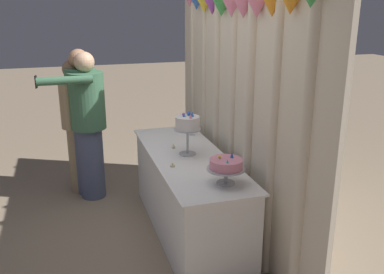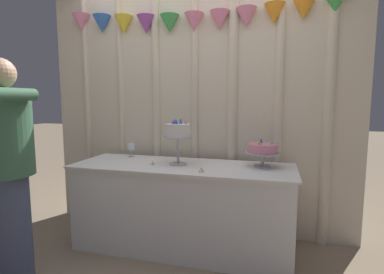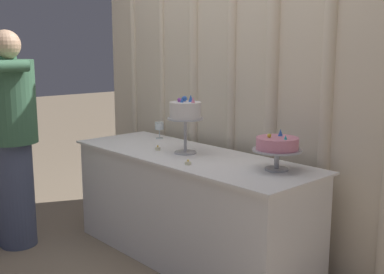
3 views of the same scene
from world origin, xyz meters
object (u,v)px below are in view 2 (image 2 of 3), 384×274
(cake_table, at_px, (183,207))
(wine_glass, at_px, (131,147))
(tealight_far_left, at_px, (152,164))
(cake_display_nearleft, at_px, (178,132))
(tealight_near_left, at_px, (201,171))
(guest_girl_blue_dress, at_px, (6,164))
(cake_display_nearright, at_px, (263,150))

(cake_table, relative_size, wine_glass, 14.30)
(tealight_far_left, bearing_deg, cake_display_nearleft, 20.85)
(cake_table, bearing_deg, tealight_near_left, -43.07)
(tealight_far_left, relative_size, tealight_near_left, 0.92)
(guest_girl_blue_dress, bearing_deg, tealight_near_left, 25.31)
(cake_display_nearleft, xyz_separation_m, tealight_near_left, (0.27, -0.22, -0.28))
(tealight_near_left, height_order, guest_girl_blue_dress, guest_girl_blue_dress)
(cake_table, distance_m, tealight_near_left, 0.50)
(cake_display_nearleft, distance_m, tealight_near_left, 0.44)
(cake_display_nearright, xyz_separation_m, wine_glass, (-1.30, 0.13, -0.05))
(wine_glass, bearing_deg, cake_display_nearright, -5.48)
(tealight_near_left, bearing_deg, wine_glass, 152.53)
(cake_table, relative_size, tealight_far_left, 50.62)
(cake_display_nearleft, relative_size, tealight_far_left, 10.70)
(wine_glass, height_order, tealight_near_left, wine_glass)
(cake_table, height_order, cake_display_nearleft, cake_display_nearleft)
(cake_display_nearright, relative_size, tealight_far_left, 7.78)
(cake_display_nearright, xyz_separation_m, tealight_far_left, (-0.95, -0.17, -0.14))
(tealight_far_left, bearing_deg, wine_glass, 139.78)
(tealight_far_left, distance_m, guest_girl_blue_dress, 1.11)
(tealight_far_left, xyz_separation_m, tealight_near_left, (0.48, -0.13, -0.00))
(cake_table, height_order, cake_display_nearright, cake_display_nearright)
(cake_display_nearleft, height_order, guest_girl_blue_dress, guest_girl_blue_dress)
(cake_display_nearright, height_order, guest_girl_blue_dress, guest_girl_blue_dress)
(wine_glass, bearing_deg, tealight_near_left, -27.47)
(cake_display_nearleft, xyz_separation_m, cake_display_nearright, (0.73, 0.09, -0.14))
(wine_glass, distance_m, guest_girl_blue_dress, 1.15)
(cake_display_nearright, bearing_deg, guest_girl_blue_dress, -152.41)
(cake_display_nearright, height_order, tealight_far_left, cake_display_nearright)
(cake_display_nearright, xyz_separation_m, tealight_near_left, (-0.47, -0.31, -0.14))
(cake_display_nearleft, relative_size, wine_glass, 3.02)
(cake_table, distance_m, tealight_far_left, 0.48)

